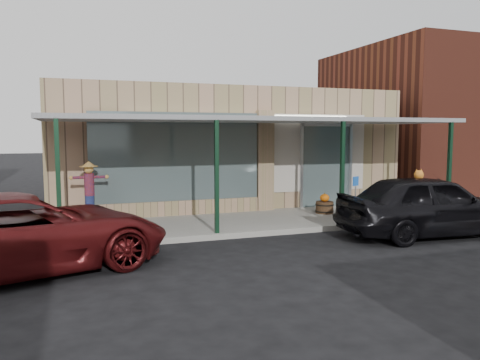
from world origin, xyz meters
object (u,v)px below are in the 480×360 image
object	(u,v)px
barrel_scarecrow	(90,203)
parked_sedan	(430,205)
barrel_pumpkin	(325,206)
handicap_sign	(355,192)
car_maroon	(22,233)

from	to	relation	value
barrel_scarecrow	parked_sedan	bearing A→B (deg)	-12.17
barrel_scarecrow	barrel_pumpkin	world-z (taller)	barrel_scarecrow
handicap_sign	car_maroon	size ratio (longest dim) A/B	0.23
barrel_pumpkin	parked_sedan	world-z (taller)	parked_sedan
parked_sedan	car_maroon	size ratio (longest dim) A/B	0.89
car_maroon	parked_sedan	bearing A→B (deg)	-107.39
barrel_scarecrow	car_maroon	bearing A→B (deg)	-95.81
barrel_pumpkin	car_maroon	distance (m)	8.97
barrel_scarecrow	car_maroon	xyz separation A→B (m)	(-1.33, -3.90, 0.03)
barrel_pumpkin	parked_sedan	distance (m)	3.48
parked_sedan	barrel_pumpkin	bearing A→B (deg)	25.75
barrel_pumpkin	car_maroon	size ratio (longest dim) A/B	0.12
barrel_scarecrow	parked_sedan	xyz separation A→B (m)	(8.26, -3.89, 0.08)
car_maroon	barrel_scarecrow	bearing A→B (deg)	-36.30
barrel_pumpkin	parked_sedan	size ratio (longest dim) A/B	0.14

